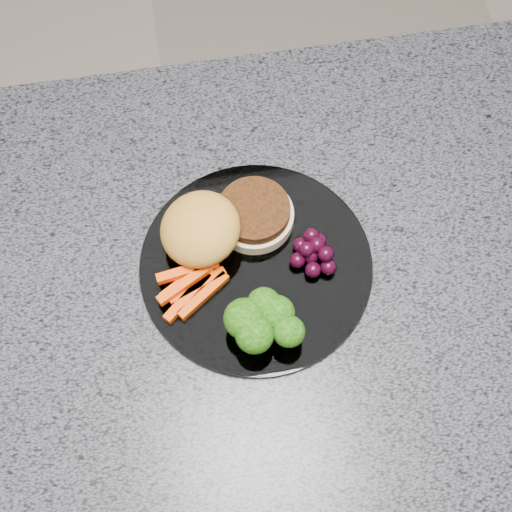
{
  "coord_description": "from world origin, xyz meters",
  "views": [
    {
      "loc": [
        0.04,
        -0.33,
        1.62
      ],
      "look_at": [
        0.1,
        -0.0,
        0.93
      ],
      "focal_mm": 50.0,
      "sensor_mm": 36.0,
      "label": 1
    }
  ],
  "objects_px": {
    "grape_bunch": "(314,252)",
    "island_cabinet": "(200,389)",
    "burger": "(220,226)",
    "plate": "(256,265)"
  },
  "relations": [
    {
      "from": "grape_bunch",
      "to": "island_cabinet",
      "type": "bearing_deg",
      "value": 178.69
    },
    {
      "from": "burger",
      "to": "plate",
      "type": "bearing_deg",
      "value": -71.5
    },
    {
      "from": "burger",
      "to": "grape_bunch",
      "type": "height_order",
      "value": "burger"
    },
    {
      "from": "plate",
      "to": "grape_bunch",
      "type": "bearing_deg",
      "value": -2.77
    },
    {
      "from": "island_cabinet",
      "to": "plate",
      "type": "bearing_deg",
      "value": -0.34
    },
    {
      "from": "plate",
      "to": "island_cabinet",
      "type": "bearing_deg",
      "value": 179.66
    },
    {
      "from": "island_cabinet",
      "to": "burger",
      "type": "distance_m",
      "value": 0.5
    },
    {
      "from": "grape_bunch",
      "to": "plate",
      "type": "bearing_deg",
      "value": 177.23
    },
    {
      "from": "island_cabinet",
      "to": "burger",
      "type": "bearing_deg",
      "value": 33.73
    },
    {
      "from": "grape_bunch",
      "to": "burger",
      "type": "bearing_deg",
      "value": 154.68
    }
  ]
}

